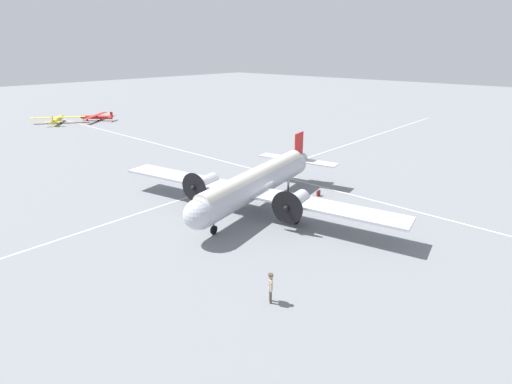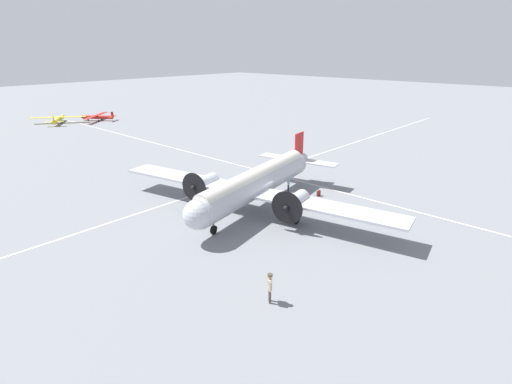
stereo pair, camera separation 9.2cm
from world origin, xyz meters
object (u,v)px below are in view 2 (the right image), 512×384
airliner_main (254,184)px  light_aircraft_distant (97,117)px  light_aircraft_taxiing (59,119)px  passenger_boarding (288,182)px  suitcase_near_door (319,193)px  crew_foreground (270,285)px

airliner_main → light_aircraft_distant: (12.96, 54.05, -1.60)m
light_aircraft_distant → light_aircraft_taxiing: size_ratio=0.86×
passenger_boarding → light_aircraft_distant: (7.39, 53.56, -0.29)m
light_aircraft_taxiing → suitcase_near_door: bearing=-144.5°
airliner_main → light_aircraft_distant: size_ratio=3.57×
passenger_boarding → light_aircraft_taxiing: (1.08, 56.29, -0.25)m
crew_foreground → light_aircraft_distant: 67.94m
airliner_main → suitcase_near_door: (6.69, -2.36, -2.10)m
crew_foreground → suitcase_near_door: 18.01m
crew_foreground → passenger_boarding: size_ratio=1.04×
crew_foreground → light_aircraft_taxiing: 68.76m
airliner_main → suitcase_near_door: bearing=149.3°
crew_foreground → passenger_boarding: (15.14, 10.53, -0.07)m
crew_foreground → light_aircraft_distant: (22.53, 64.09, -0.36)m
light_aircraft_distant → light_aircraft_taxiing: bearing=28.1°
suitcase_near_door → light_aircraft_taxiing: size_ratio=0.07×
suitcase_near_door → light_aircraft_taxiing: bearing=90.0°
airliner_main → light_aircraft_taxiing: airliner_main is taller
suitcase_near_door → light_aircraft_distant: light_aircraft_distant is taller
airliner_main → crew_foreground: airliner_main is taller
light_aircraft_taxiing → passenger_boarding: bearing=-145.6°
passenger_boarding → light_aircraft_taxiing: light_aircraft_taxiing is taller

